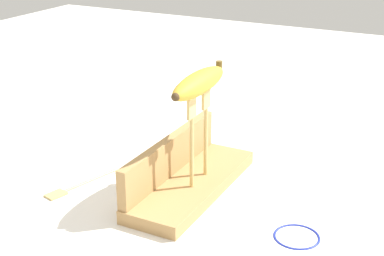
{
  "coord_description": "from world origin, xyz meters",
  "views": [
    {
      "loc": [
        -0.83,
        -0.43,
        0.5
      ],
      "look_at": [
        0.0,
        0.0,
        0.12
      ],
      "focal_mm": 53.02,
      "sensor_mm": 36.0,
      "label": 1
    }
  ],
  "objects": [
    {
      "name": "board_backstop",
      "position": [
        0.0,
        0.05,
        0.06
      ],
      "size": [
        0.32,
        0.02,
        0.07
      ],
      "primitive_type": "cube",
      "color": "#A87F4C",
      "rests_on": "wooden_board"
    },
    {
      "name": "ground_plane",
      "position": [
        0.0,
        0.0,
        0.0
      ],
      "size": [
        3.0,
        3.0,
        0.0
      ],
      "primitive_type": "plane",
      "color": "silver"
    },
    {
      "name": "fork_fallen_near",
      "position": [
        -0.09,
        0.2,
        0.0
      ],
      "size": [
        0.16,
        0.06,
        0.01
      ],
      "color": "tan",
      "rests_on": "ground"
    },
    {
      "name": "wire_coil",
      "position": [
        -0.06,
        -0.22,
        0.0
      ],
      "size": [
        0.07,
        0.07,
        0.0
      ],
      "primitive_type": "torus",
      "color": "#1E2DA5",
      "rests_on": "ground"
    },
    {
      "name": "banana_raised_center",
      "position": [
        -0.0,
        -0.01,
        0.21
      ],
      "size": [
        0.18,
        0.05,
        0.04
      ],
      "color": "gold",
      "rests_on": "fork_stand_center"
    },
    {
      "name": "fork_stand_center",
      "position": [
        -0.0,
        -0.01,
        0.13
      ],
      "size": [
        0.08,
        0.01,
        0.17
      ],
      "color": "tan",
      "rests_on": "wooden_board"
    },
    {
      "name": "wooden_board",
      "position": [
        0.0,
        0.0,
        0.01
      ],
      "size": [
        0.33,
        0.11,
        0.02
      ],
      "primitive_type": "cube",
      "color": "#A87F4C",
      "rests_on": "ground"
    }
  ]
}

